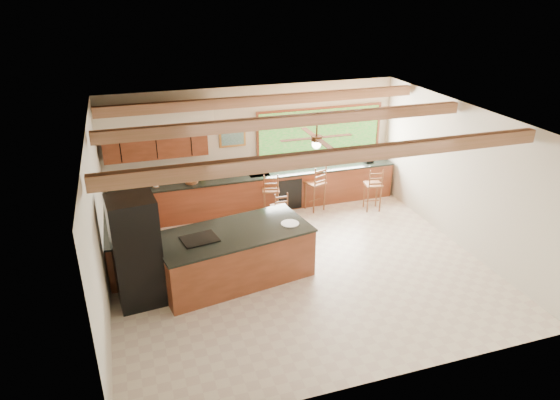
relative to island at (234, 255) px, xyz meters
name	(u,v)px	position (x,y,z in m)	size (l,w,h in m)	color
ground	(299,267)	(1.30, -0.02, -0.50)	(7.20, 7.20, 0.00)	beige
room_shell	(281,153)	(1.13, 0.63, 1.71)	(7.27, 6.54, 3.02)	beige
counter_run	(230,202)	(0.48, 2.50, -0.03)	(7.12, 3.10, 1.26)	brown
island	(234,255)	(0.00, 0.00, 0.00)	(3.04, 1.81, 1.02)	brown
refrigerator	(136,251)	(-1.75, -0.21, 0.50)	(0.85, 0.83, 2.00)	black
bar_stool_a	(280,208)	(1.40, 1.52, 0.09)	(0.36, 0.36, 1.00)	brown
bar_stool_b	(271,191)	(1.46, 2.37, 0.17)	(0.48, 0.48, 1.12)	brown
bar_stool_c	(316,184)	(2.60, 2.36, 0.20)	(0.53, 0.53, 1.17)	brown
bar_stool_d	(374,186)	(3.95, 1.93, 0.16)	(0.46, 0.46, 1.11)	brown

